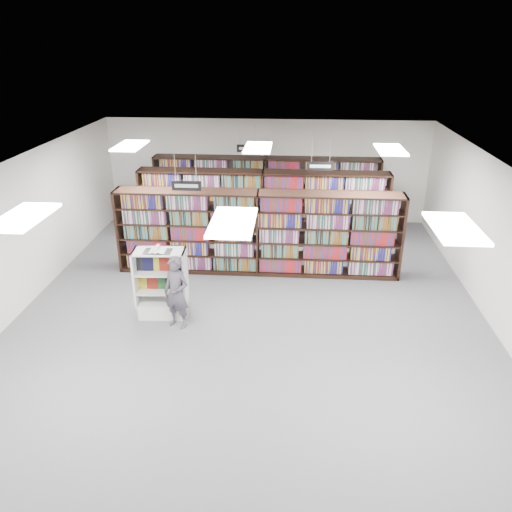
# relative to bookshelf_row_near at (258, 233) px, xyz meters

# --- Properties ---
(floor) EXTENTS (12.00, 12.00, 0.00)m
(floor) POSITION_rel_bookshelf_row_near_xyz_m (0.00, -2.00, -1.05)
(floor) COLOR #505055
(floor) RESTS_ON ground
(ceiling) EXTENTS (10.00, 12.00, 0.10)m
(ceiling) POSITION_rel_bookshelf_row_near_xyz_m (0.00, -2.00, 2.15)
(ceiling) COLOR white
(ceiling) RESTS_ON wall_back
(wall_back) EXTENTS (10.00, 0.10, 3.20)m
(wall_back) POSITION_rel_bookshelf_row_near_xyz_m (0.00, 4.00, 0.55)
(wall_back) COLOR white
(wall_back) RESTS_ON ground
(wall_front) EXTENTS (10.00, 0.10, 3.20)m
(wall_front) POSITION_rel_bookshelf_row_near_xyz_m (0.00, -8.00, 0.55)
(wall_front) COLOR white
(wall_front) RESTS_ON ground
(wall_left) EXTENTS (0.10, 12.00, 3.20)m
(wall_left) POSITION_rel_bookshelf_row_near_xyz_m (-5.00, -2.00, 0.55)
(wall_left) COLOR white
(wall_left) RESTS_ON ground
(wall_right) EXTENTS (0.10, 12.00, 3.20)m
(wall_right) POSITION_rel_bookshelf_row_near_xyz_m (5.00, -2.00, 0.55)
(wall_right) COLOR white
(wall_right) RESTS_ON ground
(bookshelf_row_near) EXTENTS (7.00, 0.60, 2.10)m
(bookshelf_row_near) POSITION_rel_bookshelf_row_near_xyz_m (0.00, 0.00, 0.00)
(bookshelf_row_near) COLOR black
(bookshelf_row_near) RESTS_ON floor
(bookshelf_row_mid) EXTENTS (7.00, 0.60, 2.10)m
(bookshelf_row_mid) POSITION_rel_bookshelf_row_near_xyz_m (0.00, 2.00, 0.00)
(bookshelf_row_mid) COLOR black
(bookshelf_row_mid) RESTS_ON floor
(bookshelf_row_far) EXTENTS (7.00, 0.60, 2.10)m
(bookshelf_row_far) POSITION_rel_bookshelf_row_near_xyz_m (0.00, 3.70, 0.00)
(bookshelf_row_far) COLOR black
(bookshelf_row_far) RESTS_ON floor
(aisle_sign_left) EXTENTS (0.65, 0.02, 0.80)m
(aisle_sign_left) POSITION_rel_bookshelf_row_near_xyz_m (-1.50, -1.00, 1.48)
(aisle_sign_left) COLOR #B2B2B7
(aisle_sign_left) RESTS_ON ceiling
(aisle_sign_right) EXTENTS (0.65, 0.02, 0.80)m
(aisle_sign_right) POSITION_rel_bookshelf_row_near_xyz_m (1.50, 1.00, 1.48)
(aisle_sign_right) COLOR #B2B2B7
(aisle_sign_right) RESTS_ON ceiling
(aisle_sign_center) EXTENTS (0.65, 0.02, 0.80)m
(aisle_sign_center) POSITION_rel_bookshelf_row_near_xyz_m (-0.50, 3.00, 1.48)
(aisle_sign_center) COLOR #B2B2B7
(aisle_sign_center) RESTS_ON ceiling
(troffer_front_left) EXTENTS (0.60, 1.20, 0.04)m
(troffer_front_left) POSITION_rel_bookshelf_row_near_xyz_m (-3.00, -5.00, 2.11)
(troffer_front_left) COLOR white
(troffer_front_left) RESTS_ON ceiling
(troffer_front_center) EXTENTS (0.60, 1.20, 0.04)m
(troffer_front_center) POSITION_rel_bookshelf_row_near_xyz_m (0.00, -5.00, 2.11)
(troffer_front_center) COLOR white
(troffer_front_center) RESTS_ON ceiling
(troffer_front_right) EXTENTS (0.60, 1.20, 0.04)m
(troffer_front_right) POSITION_rel_bookshelf_row_near_xyz_m (3.00, -5.00, 2.11)
(troffer_front_right) COLOR white
(troffer_front_right) RESTS_ON ceiling
(troffer_back_left) EXTENTS (0.60, 1.20, 0.04)m
(troffer_back_left) POSITION_rel_bookshelf_row_near_xyz_m (-3.00, 0.00, 2.11)
(troffer_back_left) COLOR white
(troffer_back_left) RESTS_ON ceiling
(troffer_back_center) EXTENTS (0.60, 1.20, 0.04)m
(troffer_back_center) POSITION_rel_bookshelf_row_near_xyz_m (0.00, 0.00, 2.11)
(troffer_back_center) COLOR white
(troffer_back_center) RESTS_ON ceiling
(troffer_back_right) EXTENTS (0.60, 1.20, 0.04)m
(troffer_back_right) POSITION_rel_bookshelf_row_near_xyz_m (3.00, 0.00, 2.11)
(troffer_back_right) COLOR white
(troffer_back_right) RESTS_ON ceiling
(endcap_display) EXTENTS (1.10, 0.60, 1.50)m
(endcap_display) POSITION_rel_bookshelf_row_near_xyz_m (-1.88, -2.24, -0.55)
(endcap_display) COLOR silver
(endcap_display) RESTS_ON floor
(open_book) EXTENTS (0.56, 0.34, 0.13)m
(open_book) POSITION_rel_bookshelf_row_near_xyz_m (-1.89, -2.33, 0.48)
(open_book) COLOR black
(open_book) RESTS_ON endcap_display
(shopper) EXTENTS (0.66, 0.55, 1.54)m
(shopper) POSITION_rel_bookshelf_row_near_xyz_m (-1.46, -2.70, -0.28)
(shopper) COLOR #4F4B55
(shopper) RESTS_ON floor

